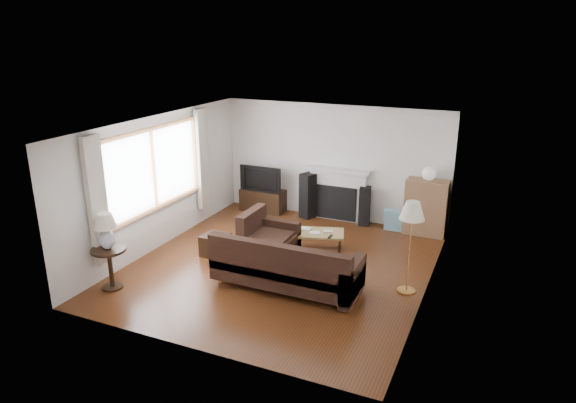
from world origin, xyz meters
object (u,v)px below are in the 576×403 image
at_px(floor_lamp, 409,248).
at_px(bookshelf, 426,208).
at_px(sectional_sofa, 287,264).
at_px(tv_stand, 263,200).
at_px(coffee_table, 316,242).
at_px(side_table, 111,268).

bearing_deg(floor_lamp, bookshelf, 93.62).
height_order(bookshelf, floor_lamp, floor_lamp).
distance_m(sectional_sofa, floor_lamp, 1.93).
distance_m(tv_stand, floor_lamp, 4.62).
height_order(sectional_sofa, floor_lamp, floor_lamp).
height_order(bookshelf, coffee_table, bookshelf).
bearing_deg(tv_stand, floor_lamp, -33.98).
bearing_deg(sectional_sofa, coffee_table, 92.87).
distance_m(sectional_sofa, coffee_table, 1.54).
distance_m(tv_stand, side_table, 4.39).
height_order(bookshelf, sectional_sofa, bookshelf).
bearing_deg(bookshelf, side_table, -133.84).
bearing_deg(sectional_sofa, bookshelf, 63.21).
bearing_deg(bookshelf, sectional_sofa, -116.79).
bearing_deg(coffee_table, bookshelf, 28.11).
relative_size(bookshelf, sectional_sofa, 0.45).
distance_m(bookshelf, floor_lamp, 2.61).
height_order(tv_stand, sectional_sofa, sectional_sofa).
bearing_deg(floor_lamp, side_table, -157.85).
height_order(sectional_sofa, coffee_table, sectional_sofa).
xyz_separation_m(bookshelf, sectional_sofa, (-1.63, -3.23, -0.16)).
bearing_deg(side_table, coffee_table, 46.86).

